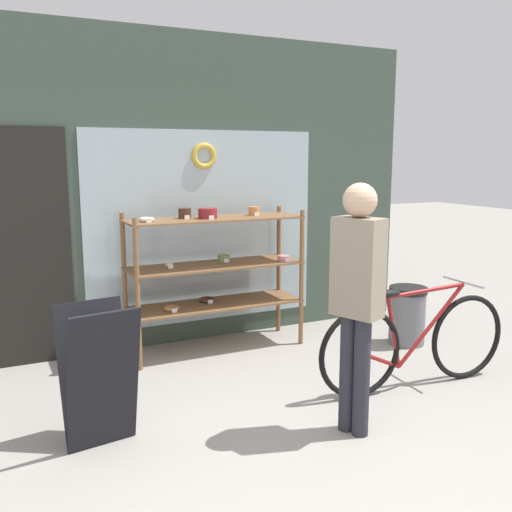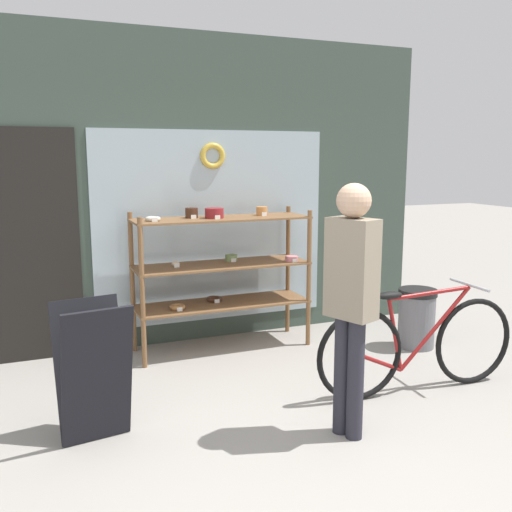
% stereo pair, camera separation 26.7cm
% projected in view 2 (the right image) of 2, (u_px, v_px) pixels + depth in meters
% --- Properties ---
extents(ground_plane, '(30.00, 30.00, 0.00)m').
position_uv_depth(ground_plane, '(317.00, 464.00, 3.47)').
color(ground_plane, gray).
extents(storefront_facade, '(5.05, 0.13, 3.02)m').
position_uv_depth(storefront_facade, '(187.00, 195.00, 5.60)').
color(storefront_facade, '#3D4C42').
rests_on(storefront_facade, ground_plane).
extents(display_case, '(1.67, 0.52, 1.37)m').
position_uv_depth(display_case, '(221.00, 262.00, 5.43)').
color(display_case, brown).
rests_on(display_case, ground_plane).
extents(bicycle, '(1.75, 0.46, 0.85)m').
position_uv_depth(bicycle, '(418.00, 345.00, 4.48)').
color(bicycle, black).
rests_on(bicycle, ground_plane).
extents(sandwich_board, '(0.50, 0.44, 0.92)m').
position_uv_depth(sandwich_board, '(94.00, 372.00, 3.69)').
color(sandwich_board, black).
rests_on(sandwich_board, ground_plane).
extents(pedestrian, '(0.28, 0.36, 1.68)m').
position_uv_depth(pedestrian, '(351.00, 291.00, 3.66)').
color(pedestrian, '#282833').
rests_on(pedestrian, ground_plane).
extents(trash_bin, '(0.37, 0.37, 0.58)m').
position_uv_depth(trash_bin, '(417.00, 315.00, 5.55)').
color(trash_bin, slate).
rests_on(trash_bin, ground_plane).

